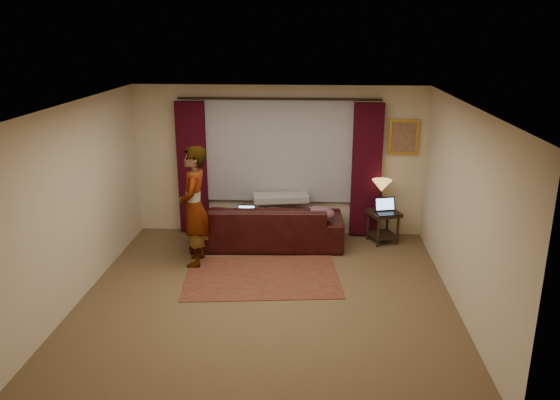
% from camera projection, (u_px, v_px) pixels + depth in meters
% --- Properties ---
extents(floor, '(5.00, 5.00, 0.01)m').
position_uv_depth(floor, '(267.00, 296.00, 7.45)').
color(floor, brown).
rests_on(floor, ground).
extents(ceiling, '(5.00, 5.00, 0.02)m').
position_uv_depth(ceiling, '(266.00, 104.00, 6.67)').
color(ceiling, silver).
rests_on(ceiling, ground).
extents(wall_back, '(5.00, 0.02, 2.60)m').
position_uv_depth(wall_back, '(279.00, 161.00, 9.44)').
color(wall_back, beige).
rests_on(wall_back, ground).
extents(wall_front, '(5.00, 0.02, 2.60)m').
position_uv_depth(wall_front, '(241.00, 295.00, 4.68)').
color(wall_front, beige).
rests_on(wall_front, ground).
extents(wall_left, '(0.02, 5.00, 2.60)m').
position_uv_depth(wall_left, '(78.00, 202.00, 7.21)').
color(wall_left, beige).
rests_on(wall_left, ground).
extents(wall_right, '(0.02, 5.00, 2.60)m').
position_uv_depth(wall_right, '(463.00, 209.00, 6.91)').
color(wall_right, beige).
rests_on(wall_right, ground).
extents(sheer_curtain, '(2.50, 0.05, 1.80)m').
position_uv_depth(sheer_curtain, '(279.00, 150.00, 9.33)').
color(sheer_curtain, '#94959C').
rests_on(sheer_curtain, wall_back).
extents(drape_left, '(0.50, 0.14, 2.30)m').
position_uv_depth(drape_left, '(193.00, 168.00, 9.46)').
color(drape_left, black).
rests_on(drape_left, floor).
extents(drape_right, '(0.50, 0.14, 2.30)m').
position_uv_depth(drape_right, '(366.00, 171.00, 9.28)').
color(drape_right, black).
rests_on(drape_right, floor).
extents(curtain_rod, '(0.04, 0.04, 3.40)m').
position_uv_depth(curtain_rod, '(279.00, 99.00, 9.02)').
color(curtain_rod, black).
rests_on(curtain_rod, wall_back).
extents(picture_frame, '(0.50, 0.04, 0.60)m').
position_uv_depth(picture_frame, '(404.00, 137.00, 9.15)').
color(picture_frame, gold).
rests_on(picture_frame, wall_back).
extents(sofa, '(2.54, 1.19, 1.01)m').
position_uv_depth(sofa, '(268.00, 216.00, 9.08)').
color(sofa, black).
rests_on(sofa, floor).
extents(throw_blanket, '(0.98, 0.51, 0.11)m').
position_uv_depth(throw_blanket, '(281.00, 183.00, 9.19)').
color(throw_blanket, gray).
rests_on(throw_blanket, sofa).
extents(clothing_pile, '(0.62, 0.54, 0.22)m').
position_uv_depth(clothing_pile, '(319.00, 214.00, 8.86)').
color(clothing_pile, brown).
rests_on(clothing_pile, sofa).
extents(laptop_sofa, '(0.30, 0.33, 0.21)m').
position_uv_depth(laptop_sofa, '(246.00, 213.00, 8.89)').
color(laptop_sofa, black).
rests_on(laptop_sofa, sofa).
extents(area_rug, '(2.39, 1.72, 0.01)m').
position_uv_depth(area_rug, '(262.00, 277.00, 8.01)').
color(area_rug, brown).
rests_on(area_rug, floor).
extents(end_table, '(0.62, 0.62, 0.55)m').
position_uv_depth(end_table, '(383.00, 227.00, 9.26)').
color(end_table, black).
rests_on(end_table, floor).
extents(tiffany_lamp, '(0.46, 0.46, 0.53)m').
position_uv_depth(tiffany_lamp, '(381.00, 195.00, 9.17)').
color(tiffany_lamp, olive).
rests_on(tiffany_lamp, end_table).
extents(laptop_table, '(0.43, 0.45, 0.25)m').
position_uv_depth(laptop_table, '(388.00, 207.00, 9.00)').
color(laptop_table, black).
rests_on(laptop_table, end_table).
extents(person, '(0.58, 0.58, 1.85)m').
position_uv_depth(person, '(194.00, 207.00, 8.21)').
color(person, gray).
rests_on(person, floor).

